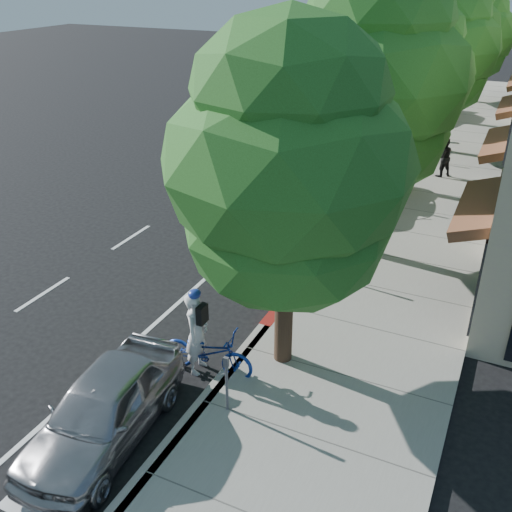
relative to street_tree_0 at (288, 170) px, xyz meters
The scene contains 18 objects.
ground 5.06m from the street_tree_0, 114.23° to the left, with size 120.00×120.00×0.00m, color black.
sidewalk 11.05m from the street_tree_0, 82.03° to the left, with size 4.60×56.00×0.15m, color gray.
curb 11.00m from the street_tree_0, 95.14° to the left, with size 0.30×56.00×0.15m, color #9E998E.
curb_red_segment 5.47m from the street_tree_0, 106.70° to the left, with size 0.32×4.00×0.15m, color maroon.
street_tree_0 is the anchor object (origin of this frame).
street_tree_1 6.03m from the street_tree_0, 90.00° to the left, with size 5.29×5.29×8.40m.
street_tree_2 12.00m from the street_tree_0, 90.00° to the left, with size 4.26×4.26×7.19m.
street_tree_3 18.00m from the street_tree_0, 90.00° to the left, with size 5.11×5.11×7.63m.
street_tree_4 24.00m from the street_tree_0, 90.00° to the left, with size 3.96×3.96×7.77m.
street_tree_5 30.00m from the street_tree_0, 90.00° to the left, with size 5.30×5.30×6.97m.
cyclist 4.06m from the street_tree_0, 147.99° to the right, with size 0.70×0.46×1.93m, color silver.
bicycle 4.35m from the street_tree_0, 143.48° to the right, with size 0.73×2.09×1.10m, color navy.
silver_suv 10.80m from the street_tree_0, 97.97° to the left, with size 2.39×5.18×1.44m, color #9F9FA3.
dark_sedan 16.46m from the street_tree_0, 100.91° to the left, with size 1.40×4.03×1.33m, color black.
white_pickup 17.99m from the street_tree_0, 96.06° to the left, with size 2.01×4.94×1.43m, color silver.
dark_suv_far 25.11m from the street_tree_0, 93.23° to the left, with size 1.97×4.89×1.67m, color black.
near_car_a 5.64m from the street_tree_0, 121.43° to the right, with size 1.64×4.07×1.39m, color #A2A1A6.
pedestrian 14.66m from the street_tree_0, 85.29° to the left, with size 0.79×0.61×1.62m, color black.
Camera 1 is at (4.76, -11.62, 8.03)m, focal length 40.00 mm.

